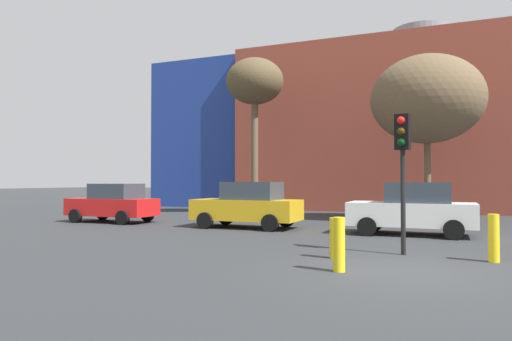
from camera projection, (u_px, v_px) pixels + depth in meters
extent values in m
plane|color=#2D3033|center=(402.00, 270.00, 9.60)|extent=(200.00, 200.00, 0.00)
cube|color=brown|center=(422.00, 132.00, 32.72)|extent=(22.80, 13.89, 10.65)
cube|color=navy|center=(231.00, 140.00, 38.47)|extent=(7.19, 12.50, 10.57)
cylinder|color=slate|center=(421.00, 44.00, 32.87)|extent=(4.00, 4.00, 2.00)
cube|color=red|center=(112.00, 207.00, 20.77)|extent=(4.01, 1.72, 0.76)
cube|color=#333D47|center=(116.00, 191.00, 20.70)|extent=(2.00, 1.53, 0.67)
cylinder|color=black|center=(75.00, 216.00, 20.45)|extent=(0.61, 0.21, 0.61)
cylinder|color=black|center=(103.00, 213.00, 22.07)|extent=(0.61, 0.21, 0.61)
cylinder|color=black|center=(122.00, 218.00, 19.46)|extent=(0.61, 0.21, 0.61)
cylinder|color=black|center=(148.00, 215.00, 21.08)|extent=(0.61, 0.21, 0.61)
cube|color=gold|center=(246.00, 210.00, 18.24)|extent=(4.20, 1.80, 0.80)
cube|color=#333D47|center=(252.00, 191.00, 18.16)|extent=(2.10, 1.60, 0.70)
cylinder|color=black|center=(205.00, 221.00, 17.90)|extent=(0.64, 0.22, 0.64)
cylinder|color=black|center=(226.00, 217.00, 19.59)|extent=(0.64, 0.22, 0.64)
cylinder|color=black|center=(270.00, 223.00, 16.86)|extent=(0.64, 0.22, 0.64)
cylinder|color=black|center=(286.00, 219.00, 18.56)|extent=(0.64, 0.22, 0.64)
cube|color=white|center=(411.00, 214.00, 15.86)|extent=(4.18, 1.79, 0.80)
cube|color=#333D47|center=(418.00, 192.00, 15.78)|extent=(2.09, 1.59, 0.70)
cylinder|color=black|center=(367.00, 227.00, 15.52)|extent=(0.64, 0.22, 0.64)
cylinder|color=black|center=(375.00, 222.00, 17.21)|extent=(0.64, 0.22, 0.64)
cylinder|color=black|center=(454.00, 230.00, 14.49)|extent=(0.64, 0.22, 0.64)
cylinder|color=black|center=(453.00, 225.00, 16.18)|extent=(0.64, 0.22, 0.64)
cylinder|color=black|center=(403.00, 202.00, 11.61)|extent=(0.12, 0.12, 2.64)
cube|color=black|center=(403.00, 132.00, 11.66)|extent=(0.40, 0.31, 0.90)
sphere|color=red|center=(401.00, 120.00, 11.55)|extent=(0.20, 0.20, 0.20)
sphere|color=#3C2905|center=(401.00, 132.00, 11.54)|extent=(0.20, 0.20, 0.20)
sphere|color=black|center=(401.00, 143.00, 11.53)|extent=(0.20, 0.20, 0.20)
cylinder|color=brown|center=(255.00, 156.00, 25.72)|extent=(0.38, 0.38, 6.56)
ellipsoid|color=brown|center=(255.00, 81.00, 25.81)|extent=(3.23, 3.23, 2.58)
cylinder|color=brown|center=(428.00, 175.00, 21.27)|extent=(0.30, 0.30, 4.23)
ellipsoid|color=brown|center=(427.00, 99.00, 21.35)|extent=(5.11, 5.11, 4.09)
cylinder|color=yellow|center=(335.00, 238.00, 11.05)|extent=(0.24, 0.24, 0.97)
cylinder|color=yellow|center=(339.00, 244.00, 9.43)|extent=(0.24, 0.24, 1.11)
cylinder|color=yellow|center=(494.00, 238.00, 10.54)|extent=(0.24, 0.24, 1.10)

